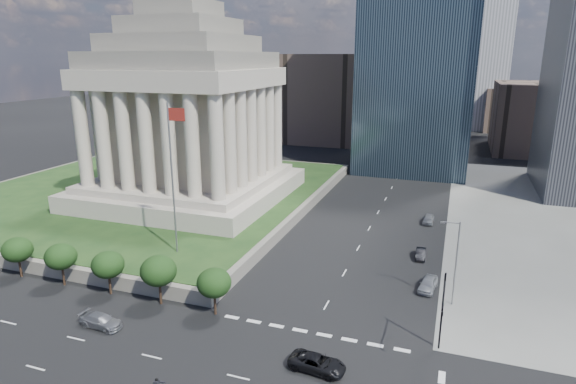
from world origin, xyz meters
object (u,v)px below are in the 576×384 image
at_px(war_memorial, 185,91).
at_px(pickup_truck, 317,363).
at_px(suv_grey, 101,321).
at_px(traffic_signal_ne, 442,309).
at_px(street_lamp_north, 455,258).
at_px(flagpole, 173,171).
at_px(parked_sedan_near, 428,284).
at_px(parked_sedan_mid, 421,254).
at_px(parked_sedan_far, 429,219).

relative_size(war_memorial, pickup_truck, 7.49).
bearing_deg(suv_grey, pickup_truck, -85.32).
bearing_deg(traffic_signal_ne, street_lamp_north, 85.81).
height_order(flagpole, suv_grey, flagpole).
xyz_separation_m(pickup_truck, parked_sedan_near, (8.32, 19.49, 0.05)).
relative_size(flagpole, parked_sedan_mid, 5.20).
height_order(street_lamp_north, pickup_truck, street_lamp_north).
height_order(street_lamp_north, parked_sedan_far, street_lamp_north).
bearing_deg(parked_sedan_far, suv_grey, -121.37).
distance_m(war_memorial, suv_grey, 47.13).
xyz_separation_m(flagpole, pickup_truck, (24.14, -15.70, -12.39)).
height_order(traffic_signal_ne, street_lamp_north, street_lamp_north).
bearing_deg(street_lamp_north, flagpole, -178.37).
relative_size(war_memorial, parked_sedan_far, 9.10).
distance_m(pickup_truck, parked_sedan_far, 45.11).
bearing_deg(traffic_signal_ne, parked_sedan_mid, 98.42).
bearing_deg(pickup_truck, parked_sedan_near, -17.77).
distance_m(traffic_signal_ne, street_lamp_north, 11.34).
bearing_deg(flagpole, pickup_truck, -33.03).
bearing_deg(flagpole, parked_sedan_mid, 23.39).
bearing_deg(war_memorial, parked_sedan_far, 6.52).
bearing_deg(street_lamp_north, traffic_signal_ne, -94.19).
bearing_deg(suv_grey, flagpole, 5.85).
bearing_deg(traffic_signal_ne, parked_sedan_near, 97.56).
xyz_separation_m(war_memorial, pickup_truck, (36.31, -39.70, -20.68)).
xyz_separation_m(flagpole, parked_sedan_near, (32.46, 3.80, -12.34)).
distance_m(war_memorial, flagpole, 28.16).
bearing_deg(parked_sedan_mid, traffic_signal_ne, -83.54).
height_order(suv_grey, parked_sedan_near, parked_sedan_near).
height_order(parked_sedan_near, parked_sedan_far, parked_sedan_near).
relative_size(flagpole, pickup_truck, 3.84).
bearing_deg(parked_sedan_mid, parked_sedan_far, 88.04).
distance_m(parked_sedan_near, parked_sedan_far, 25.17).
distance_m(traffic_signal_ne, parked_sedan_far, 39.63).
height_order(parked_sedan_mid, parked_sedan_far, parked_sedan_far).
distance_m(street_lamp_north, parked_sedan_near, 6.24).
bearing_deg(pickup_truck, street_lamp_north, -28.08).
distance_m(war_memorial, pickup_truck, 57.64).
bearing_deg(parked_sedan_mid, pickup_truck, -104.93).
bearing_deg(traffic_signal_ne, war_memorial, 143.58).
bearing_deg(traffic_signal_ne, flagpole, 163.29).
distance_m(pickup_truck, suv_grey, 23.39).
xyz_separation_m(war_memorial, flagpole, (12.17, -24.00, -8.29)).
bearing_deg(war_memorial, pickup_truck, -47.55).
relative_size(traffic_signal_ne, parked_sedan_near, 1.76).
xyz_separation_m(flagpole, suv_grey, (0.76, -16.31, -12.42)).
bearing_deg(war_memorial, parked_sedan_near, -24.36).
bearing_deg(traffic_signal_ne, pickup_truck, -152.11).
distance_m(flagpole, street_lamp_north, 35.95).
relative_size(war_memorial, parked_sedan_near, 8.57).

